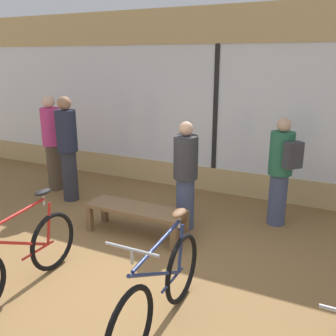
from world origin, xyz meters
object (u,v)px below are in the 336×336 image
customer_by_window (52,141)px  bicycle_left (19,258)px  customer_near_rack (281,169)px  customer_near_bench (68,147)px  customer_mid_floor (186,174)px  bicycle_right (160,291)px  display_bench (136,212)px

customer_by_window → bicycle_left: bearing=-54.0°
customer_near_rack → customer_near_bench: size_ratio=0.89×
customer_mid_floor → customer_near_bench: size_ratio=0.87×
bicycle_right → customer_by_window: (-3.49, 2.49, 0.53)m
display_bench → customer_by_window: 2.59m
display_bench → customer_near_rack: customer_near_rack is taller
bicycle_left → customer_near_bench: size_ratio=0.96×
customer_by_window → bicycle_right: bearing=-35.6°
customer_near_rack → customer_mid_floor: bearing=-148.6°
customer_by_window → customer_near_bench: customer_near_bench is taller
customer_by_window → display_bench: bearing=-22.6°
customer_near_rack → customer_by_window: customer_by_window is taller
display_bench → customer_near_rack: bearing=35.9°
customer_mid_floor → customer_near_bench: customer_near_bench is taller
customer_mid_floor → customer_near_bench: (-2.23, 0.16, 0.13)m
customer_mid_floor → customer_near_bench: 2.24m
display_bench → customer_by_window: (-2.33, 0.97, 0.58)m
bicycle_right → customer_by_window: size_ratio=0.97×
customer_by_window → customer_mid_floor: customer_by_window is taller
bicycle_right → display_bench: bearing=127.2°
bicycle_right → customer_by_window: customer_by_window is taller
bicycle_left → bicycle_right: bearing=4.5°
customer_mid_floor → bicycle_right: bearing=-72.4°
bicycle_right → customer_near_bench: 3.66m
customer_by_window → customer_near_bench: size_ratio=0.98×
customer_near_bench → customer_by_window: bearing=154.0°
bicycle_left → customer_mid_floor: customer_mid_floor is taller
customer_near_rack → customer_mid_floor: customer_near_rack is taller
customer_near_rack → customer_mid_floor: 1.38m
customer_mid_floor → bicycle_left: bearing=-113.5°
bicycle_left → customer_mid_floor: size_ratio=1.10×
display_bench → customer_by_window: customer_by_window is taller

